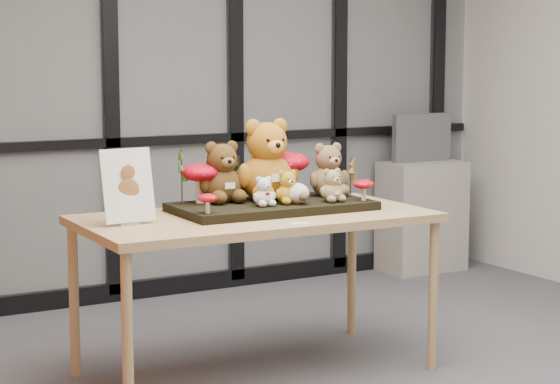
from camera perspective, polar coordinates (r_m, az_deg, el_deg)
room_shell at (r=4.64m, az=6.60°, el=8.50°), size 5.00×5.00×5.00m
glass_partition at (r=6.79m, az=-5.94°, el=6.03°), size 4.90×0.06×2.78m
display_table at (r=5.08m, az=-1.40°, el=-1.98°), size 1.77×0.91×0.82m
diorama_tray at (r=5.19m, az=-0.44°, el=-0.82°), size 1.02×0.52×0.04m
bear_pooh_yellow at (r=5.26m, az=-0.76°, el=2.08°), size 0.36×0.33×0.46m
bear_brown_medium at (r=5.18m, az=-3.30°, el=1.32°), size 0.27×0.24×0.35m
bear_tan_back at (r=5.42m, az=2.72°, el=1.43°), size 0.24×0.22×0.31m
bear_small_yellow at (r=5.12m, az=0.42°, el=0.38°), size 0.15×0.13×0.19m
bear_white_bow at (r=5.04m, az=-0.92°, el=0.14°), size 0.13×0.12×0.17m
bear_beige_small at (r=5.20m, az=2.95°, el=0.49°), size 0.15×0.13×0.19m
plush_cream_hedgehog at (r=5.12m, az=0.99°, el=-0.02°), size 0.09×0.08×0.12m
mushroom_back_left at (r=5.16m, az=-4.54°, el=0.61°), size 0.20×0.20×0.22m
mushroom_back_right at (r=5.38m, az=0.42°, el=1.14°), size 0.24×0.24×0.26m
mushroom_front_left at (r=4.83m, az=-4.09°, el=-0.59°), size 0.09×0.09×0.11m
mushroom_front_right at (r=5.26m, az=4.74°, el=0.18°), size 0.11×0.11×0.12m
sprig_green_far_left at (r=5.09m, az=-5.55°, el=0.85°), size 0.05×0.05×0.29m
sprig_green_mid_left at (r=5.22m, az=-3.86°, el=0.73°), size 0.05×0.05×0.23m
sprig_dry_far_right at (r=5.48m, az=3.09°, el=1.38°), size 0.05×0.05×0.29m
sprig_dry_mid_right at (r=5.38m, az=3.99°, el=0.86°), size 0.05×0.05×0.21m
sprig_green_centre at (r=5.30m, az=-2.33°, el=0.83°), size 0.05×0.05×0.23m
sign_holder at (r=4.81m, az=-8.55°, el=0.21°), size 0.26×0.09×0.36m
label_card at (r=4.79m, az=1.09°, el=-1.77°), size 0.10×0.03×0.00m
cabinet at (r=7.67m, az=7.98°, el=-1.36°), size 0.62×0.36×0.82m
monitor at (r=7.62m, az=7.98°, el=3.05°), size 0.51×0.05×0.36m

